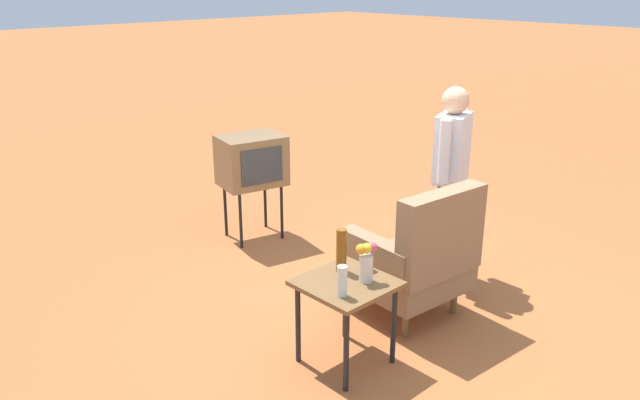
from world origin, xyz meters
name	(u,v)px	position (x,y,z in m)	size (l,w,h in m)	color
ground_plane	(400,310)	(0.00, 0.00, 0.00)	(60.00, 60.00, 0.00)	#AD6033
armchair	(417,256)	(-0.02, 0.12, 0.50)	(0.83, 0.84, 1.06)	brown
side_table	(346,293)	(0.80, 0.19, 0.51)	(0.56, 0.56, 0.60)	black
tv_on_stand	(252,161)	(-0.08, -1.95, 0.78)	(0.68, 0.55, 1.03)	black
person_standing	(450,172)	(-0.76, -0.14, 0.94)	(0.54, 0.33, 1.64)	#2D3347
bottle_short_clear	(342,281)	(0.96, 0.31, 0.70)	(0.06, 0.06, 0.20)	silver
soda_can_blue	(367,261)	(0.58, 0.16, 0.66)	(0.07, 0.07, 0.12)	blue
bottle_tall_amber	(341,250)	(0.72, 0.06, 0.75)	(0.07, 0.07, 0.30)	brown
flower_vase	(366,260)	(0.71, 0.27, 0.75)	(0.15, 0.10, 0.27)	silver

